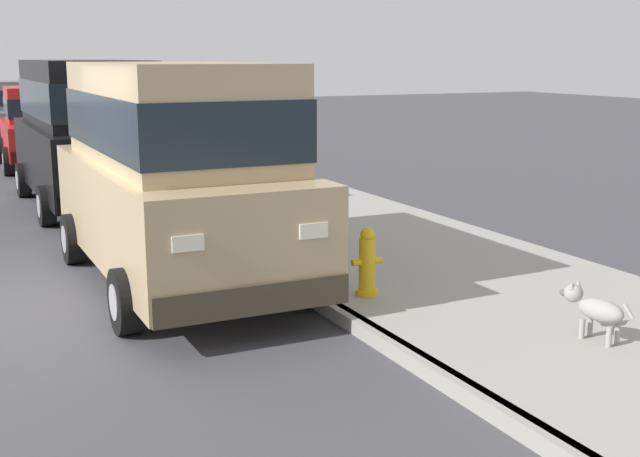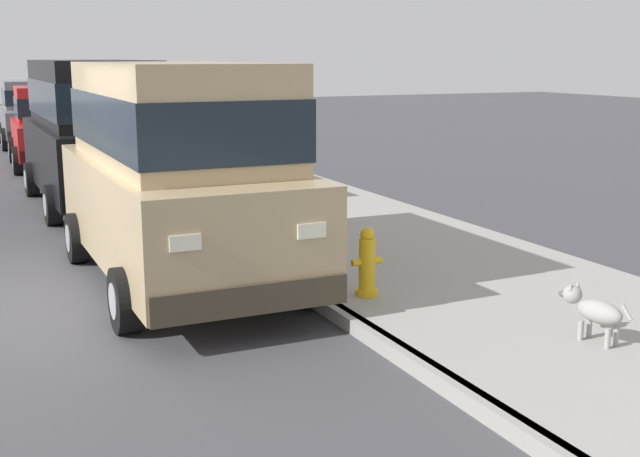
# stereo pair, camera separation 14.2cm
# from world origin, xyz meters

# --- Properties ---
(curb) EXTENTS (0.16, 64.00, 0.14)m
(curb) POSITION_xyz_m (3.20, 0.00, 0.07)
(curb) COLOR gray
(curb) RESTS_ON ground
(sidewalk) EXTENTS (3.60, 64.00, 0.14)m
(sidewalk) POSITION_xyz_m (5.00, 0.00, 0.07)
(sidewalk) COLOR #99968E
(sidewalk) RESTS_ON ground
(car_tan_van) EXTENTS (2.14, 4.90, 2.52)m
(car_tan_van) POSITION_xyz_m (2.15, 0.46, 1.39)
(car_tan_van) COLOR tan
(car_tan_van) RESTS_ON ground
(car_black_van) EXTENTS (2.16, 4.91, 2.52)m
(car_black_van) POSITION_xyz_m (2.15, 6.02, 1.39)
(car_black_van) COLOR black
(car_black_van) RESTS_ON ground
(car_red_hatchback) EXTENTS (2.06, 3.86, 1.88)m
(car_red_hatchback) POSITION_xyz_m (2.11, 11.76, 0.98)
(car_red_hatchback) COLOR red
(car_red_hatchback) RESTS_ON ground
(car_grey_hatchback) EXTENTS (2.00, 3.82, 1.88)m
(car_grey_hatchback) POSITION_xyz_m (2.18, 16.88, 0.98)
(car_grey_hatchback) COLOR slate
(car_grey_hatchback) RESTS_ON ground
(dog_grey) EXTENTS (0.28, 0.75, 0.49)m
(dog_grey) POSITION_xyz_m (4.79, -3.37, 0.43)
(dog_grey) COLOR #999691
(dog_grey) RESTS_ON sidewalk
(fire_hydrant) EXTENTS (0.34, 0.24, 0.72)m
(fire_hydrant) POSITION_xyz_m (3.65, -1.31, 0.48)
(fire_hydrant) COLOR gold
(fire_hydrant) RESTS_ON sidewalk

